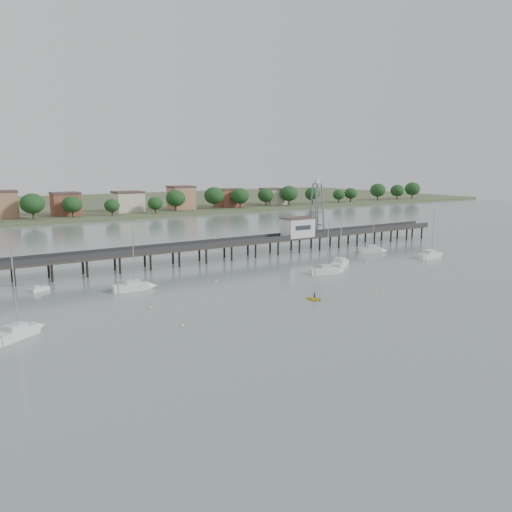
{
  "coord_description": "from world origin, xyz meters",
  "views": [
    {
      "loc": [
        -55.54,
        -47.4,
        23.67
      ],
      "look_at": [
        0.47,
        42.0,
        4.0
      ],
      "focal_mm": 35.0,
      "sensor_mm": 36.0,
      "label": 1
    }
  ],
  "objects_px": {
    "sailboat_b": "(139,286)",
    "sailboat_a": "(24,331)",
    "lattice_tower": "(317,210)",
    "yellow_dinghy": "(314,300)",
    "sailboat_e": "(375,250)",
    "sailboat_d": "(434,255)",
    "sailboat_f": "(330,271)",
    "pier": "(215,246)",
    "white_tender": "(39,289)",
    "sailboat_c": "(341,263)"
  },
  "relations": [
    {
      "from": "sailboat_a",
      "to": "sailboat_d",
      "type": "bearing_deg",
      "value": -29.27
    },
    {
      "from": "sailboat_e",
      "to": "white_tender",
      "type": "distance_m",
      "value": 83.61
    },
    {
      "from": "lattice_tower",
      "to": "sailboat_a",
      "type": "relative_size",
      "value": 1.15
    },
    {
      "from": "sailboat_e",
      "to": "sailboat_f",
      "type": "height_order",
      "value": "sailboat_f"
    },
    {
      "from": "sailboat_d",
      "to": "sailboat_a",
      "type": "bearing_deg",
      "value": -174.98
    },
    {
      "from": "sailboat_a",
      "to": "yellow_dinghy",
      "type": "height_order",
      "value": "sailboat_a"
    },
    {
      "from": "sailboat_d",
      "to": "white_tender",
      "type": "height_order",
      "value": "sailboat_d"
    },
    {
      "from": "sailboat_a",
      "to": "sailboat_f",
      "type": "bearing_deg",
      "value": -27.05
    },
    {
      "from": "sailboat_d",
      "to": "sailboat_a",
      "type": "distance_m",
      "value": 97.24
    },
    {
      "from": "sailboat_b",
      "to": "sailboat_d",
      "type": "distance_m",
      "value": 75.13
    },
    {
      "from": "sailboat_e",
      "to": "yellow_dinghy",
      "type": "height_order",
      "value": "sailboat_e"
    },
    {
      "from": "lattice_tower",
      "to": "yellow_dinghy",
      "type": "bearing_deg",
      "value": -129.1
    },
    {
      "from": "sailboat_e",
      "to": "sailboat_c",
      "type": "distance_m",
      "value": 21.04
    },
    {
      "from": "sailboat_c",
      "to": "lattice_tower",
      "type": "bearing_deg",
      "value": 32.24
    },
    {
      "from": "sailboat_a",
      "to": "pier",
      "type": "bearing_deg",
      "value": 1.23
    },
    {
      "from": "sailboat_b",
      "to": "sailboat_f",
      "type": "bearing_deg",
      "value": -7.44
    },
    {
      "from": "pier",
      "to": "lattice_tower",
      "type": "xyz_separation_m",
      "value": [
        31.5,
        0.0,
        7.31
      ]
    },
    {
      "from": "sailboat_e",
      "to": "sailboat_a",
      "type": "relative_size",
      "value": 0.88
    },
    {
      "from": "sailboat_c",
      "to": "sailboat_a",
      "type": "xyz_separation_m",
      "value": [
        -70.13,
        -13.08,
        0.01
      ]
    },
    {
      "from": "lattice_tower",
      "to": "sailboat_c",
      "type": "distance_m",
      "value": 25.05
    },
    {
      "from": "lattice_tower",
      "to": "sailboat_e",
      "type": "xyz_separation_m",
      "value": [
        10.2,
        -12.59,
        -10.45
      ]
    },
    {
      "from": "sailboat_b",
      "to": "sailboat_e",
      "type": "bearing_deg",
      "value": 8.89
    },
    {
      "from": "sailboat_e",
      "to": "pier",
      "type": "bearing_deg",
      "value": -164.11
    },
    {
      "from": "sailboat_f",
      "to": "sailboat_a",
      "type": "bearing_deg",
      "value": -155.66
    },
    {
      "from": "sailboat_e",
      "to": "sailboat_a",
      "type": "xyz_separation_m",
      "value": [
        -89.48,
        -21.33,
        -0.01
      ]
    },
    {
      "from": "sailboat_b",
      "to": "sailboat_a",
      "type": "height_order",
      "value": "sailboat_a"
    },
    {
      "from": "sailboat_e",
      "to": "sailboat_c",
      "type": "relative_size",
      "value": 0.79
    },
    {
      "from": "sailboat_b",
      "to": "yellow_dinghy",
      "type": "bearing_deg",
      "value": -39.91
    },
    {
      "from": "lattice_tower",
      "to": "yellow_dinghy",
      "type": "xyz_separation_m",
      "value": [
        -33.34,
        -41.03,
        -11.1
      ]
    },
    {
      "from": "lattice_tower",
      "to": "yellow_dinghy",
      "type": "relative_size",
      "value": 5.79
    },
    {
      "from": "pier",
      "to": "yellow_dinghy",
      "type": "bearing_deg",
      "value": -92.56
    },
    {
      "from": "sailboat_f",
      "to": "yellow_dinghy",
      "type": "bearing_deg",
      "value": -120.26
    },
    {
      "from": "sailboat_b",
      "to": "sailboat_d",
      "type": "bearing_deg",
      "value": -1.53
    },
    {
      "from": "yellow_dinghy",
      "to": "sailboat_c",
      "type": "bearing_deg",
      "value": 14.77
    },
    {
      "from": "sailboat_c",
      "to": "sailboat_a",
      "type": "height_order",
      "value": "sailboat_c"
    },
    {
      "from": "sailboat_e",
      "to": "sailboat_f",
      "type": "relative_size",
      "value": 0.98
    },
    {
      "from": "sailboat_c",
      "to": "sailboat_a",
      "type": "bearing_deg",
      "value": 156.5
    },
    {
      "from": "sailboat_a",
      "to": "sailboat_f",
      "type": "distance_m",
      "value": 62.62
    },
    {
      "from": "sailboat_a",
      "to": "white_tender",
      "type": "bearing_deg",
      "value": 42.49
    },
    {
      "from": "pier",
      "to": "sailboat_d",
      "type": "xyz_separation_m",
      "value": [
        49.11,
        -25.66,
        -3.15
      ]
    },
    {
      "from": "pier",
      "to": "sailboat_d",
      "type": "relative_size",
      "value": 11.42
    },
    {
      "from": "yellow_dinghy",
      "to": "sailboat_f",
      "type": "bearing_deg",
      "value": 17.41
    },
    {
      "from": "sailboat_f",
      "to": "white_tender",
      "type": "relative_size",
      "value": 3.39
    },
    {
      "from": "lattice_tower",
      "to": "sailboat_f",
      "type": "xyz_separation_m",
      "value": [
        -17.14,
        -26.19,
        -10.45
      ]
    },
    {
      "from": "white_tender",
      "to": "yellow_dinghy",
      "type": "bearing_deg",
      "value": -60.24
    },
    {
      "from": "sailboat_e",
      "to": "sailboat_b",
      "type": "distance_m",
      "value": 67.5
    },
    {
      "from": "pier",
      "to": "sailboat_f",
      "type": "relative_size",
      "value": 12.48
    },
    {
      "from": "pier",
      "to": "white_tender",
      "type": "height_order",
      "value": "pier"
    },
    {
      "from": "sailboat_c",
      "to": "sailboat_f",
      "type": "bearing_deg",
      "value": 179.74
    },
    {
      "from": "sailboat_b",
      "to": "yellow_dinghy",
      "type": "height_order",
      "value": "sailboat_b"
    }
  ]
}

